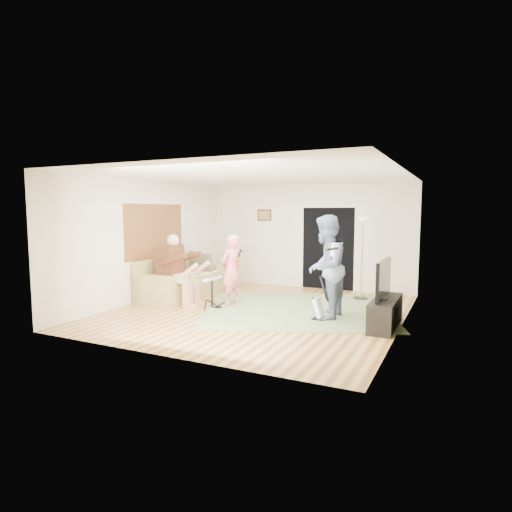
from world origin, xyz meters
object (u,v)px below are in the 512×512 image
(torchiere_lamp, at_px, (362,243))
(dining_chair, at_px, (229,276))
(drum_kit, at_px, (212,294))
(singer, at_px, (231,270))
(guitarist, at_px, (326,267))
(television, at_px, (384,279))
(sofa, at_px, (179,284))
(guitar_spare, at_px, (319,308))
(tv_cabinet, at_px, (385,313))

(torchiere_lamp, relative_size, dining_chair, 1.87)
(drum_kit, xyz_separation_m, singer, (0.21, 0.45, 0.46))
(torchiere_lamp, bearing_deg, guitarist, -96.33)
(dining_chair, distance_m, television, 4.54)
(sofa, xyz_separation_m, guitar_spare, (3.62, -0.65, -0.07))
(guitar_spare, height_order, torchiere_lamp, torchiere_lamp)
(sofa, bearing_deg, tv_cabinet, -6.95)
(guitar_spare, distance_m, tv_cabinet, 1.18)
(torchiere_lamp, relative_size, tv_cabinet, 1.35)
(singer, height_order, dining_chair, singer)
(singer, bearing_deg, television, 98.41)
(drum_kit, height_order, dining_chair, dining_chair)
(singer, height_order, guitarist, guitarist)
(sofa, bearing_deg, singer, -7.49)
(guitarist, bearing_deg, torchiere_lamp, 173.43)
(drum_kit, height_order, guitarist, guitarist)
(sofa, relative_size, torchiere_lamp, 1.23)
(guitar_spare, bearing_deg, sofa, 169.78)
(sofa, height_order, dining_chair, dining_chair)
(singer, bearing_deg, tv_cabinet, 98.51)
(dining_chair, xyz_separation_m, tv_cabinet, (4.17, -1.84, -0.11))
(guitarist, bearing_deg, guitar_spare, -17.67)
(television, bearing_deg, guitarist, 173.98)
(sofa, height_order, guitarist, guitarist)
(guitar_spare, height_order, television, television)
(drum_kit, xyz_separation_m, torchiere_lamp, (2.61, 2.25, 1.00))
(torchiere_lamp, distance_m, dining_chair, 3.43)
(singer, height_order, guitar_spare, singer)
(singer, xyz_separation_m, dining_chair, (-0.89, 1.46, -0.40))
(singer, distance_m, guitarist, 2.19)
(drum_kit, xyz_separation_m, dining_chair, (-0.67, 1.91, 0.07))
(guitar_spare, bearing_deg, singer, 167.85)
(tv_cabinet, bearing_deg, guitar_spare, -176.74)
(sofa, xyz_separation_m, singer, (1.52, -0.20, 0.44))
(singer, distance_m, dining_chair, 1.75)
(drum_kit, distance_m, tv_cabinet, 3.50)
(drum_kit, bearing_deg, guitarist, 4.28)
(sofa, distance_m, television, 4.82)
(guitar_spare, height_order, dining_chair, dining_chair)
(drum_kit, distance_m, singer, 0.68)
(dining_chair, height_order, tv_cabinet, dining_chair)
(sofa, distance_m, tv_cabinet, 4.84)
(torchiere_lamp, distance_m, tv_cabinet, 2.58)
(sofa, xyz_separation_m, television, (4.75, -0.59, 0.54))
(sofa, distance_m, drum_kit, 1.46)
(dining_chair, bearing_deg, drum_kit, -56.66)
(guitar_spare, distance_m, dining_chair, 3.55)
(guitar_spare, distance_m, torchiere_lamp, 2.51)
(sofa, height_order, tv_cabinet, sofa)
(guitar_spare, relative_size, dining_chair, 0.83)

